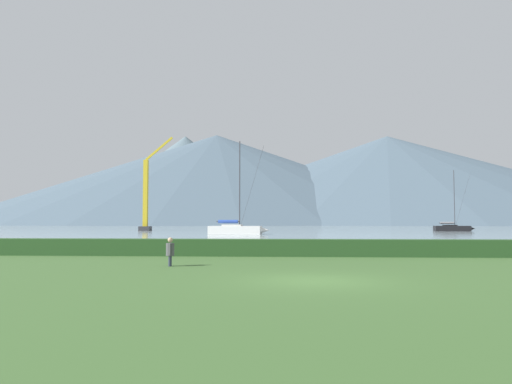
# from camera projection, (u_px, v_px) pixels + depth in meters

# --- Properties ---
(ground_plane) EXTENTS (1000.00, 1000.00, 0.00)m
(ground_plane) POSITION_uv_depth(u_px,v_px,m) (314.00, 281.00, 16.20)
(ground_plane) COLOR #3D602D
(harbor_water) EXTENTS (320.00, 246.00, 0.00)m
(harbor_water) POSITION_uv_depth(u_px,v_px,m) (289.00, 226.00, 152.72)
(harbor_water) COLOR #8C9EA3
(harbor_water) RESTS_ON ground_plane
(hedge_line) EXTENTS (80.00, 1.20, 0.93)m
(hedge_line) POSITION_uv_depth(u_px,v_px,m) (303.00, 248.00, 27.18)
(hedge_line) COLOR #284C23
(hedge_line) RESTS_ON ground_plane
(sailboat_slip_0) EXTENTS (8.49, 3.05, 12.97)m
(sailboat_slip_0) POSITION_uv_depth(u_px,v_px,m) (236.00, 229.00, 67.82)
(sailboat_slip_0) COLOR white
(sailboat_slip_0) RESTS_ON harbor_water
(sailboat_slip_3) EXTENTS (6.96, 2.36, 10.71)m
(sailboat_slip_3) POSITION_uv_depth(u_px,v_px,m) (452.00, 228.00, 85.63)
(sailboat_slip_3) COLOR black
(sailboat_slip_3) RESTS_ON harbor_water
(person_seated_viewer) EXTENTS (0.36, 0.56, 1.25)m
(person_seated_viewer) POSITION_uv_depth(u_px,v_px,m) (170.00, 250.00, 21.36)
(person_seated_viewer) COLOR #2D3347
(person_seated_viewer) RESTS_ON ground_plane
(dock_crane) EXTENTS (5.98, 2.00, 17.30)m
(dock_crane) POSITION_uv_depth(u_px,v_px,m) (146.00, 199.00, 89.94)
(dock_crane) COLOR #333338
(dock_crane) RESTS_ON ground_plane
(distant_hill_west_ridge) EXTENTS (292.25, 292.25, 54.04)m
(distant_hill_west_ridge) POSITION_uv_depth(u_px,v_px,m) (216.00, 179.00, 300.16)
(distant_hill_west_ridge) COLOR #4C6070
(distant_hill_west_ridge) RESTS_ON ground_plane
(distant_hill_central_peak) EXTENTS (295.74, 295.74, 52.83)m
(distant_hill_central_peak) POSITION_uv_depth(u_px,v_px,m) (388.00, 179.00, 296.84)
(distant_hill_central_peak) COLOR #4C6070
(distant_hill_central_peak) RESTS_ON ground_plane
(distant_hill_east_ridge) EXTENTS (180.91, 180.91, 69.91)m
(distant_hill_east_ridge) POSITION_uv_depth(u_px,v_px,m) (185.00, 179.00, 396.87)
(distant_hill_east_ridge) COLOR slate
(distant_hill_east_ridge) RESTS_ON ground_plane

